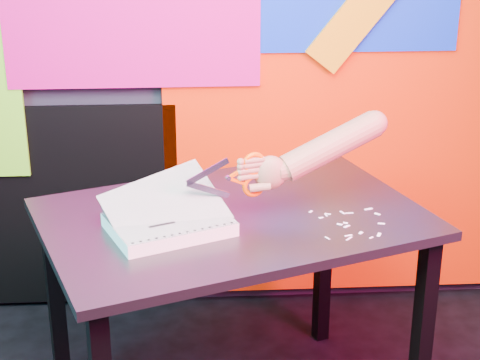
{
  "coord_description": "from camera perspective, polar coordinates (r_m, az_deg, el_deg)",
  "views": [
    {
      "loc": [
        -0.03,
        -1.52,
        1.75
      ],
      "look_at": [
        0.1,
        0.67,
        0.87
      ],
      "focal_mm": 60.0,
      "sensor_mm": 36.0,
      "label": 1
    }
  ],
  "objects": [
    {
      "name": "room",
      "position": [
        1.57,
        -2.26,
        7.1
      ],
      "size": [
        3.01,
        3.01,
        2.71
      ],
      "color": "black",
      "rests_on": "ground"
    },
    {
      "name": "backdrop",
      "position": [
        3.09,
        -1.67,
        6.88
      ],
      "size": [
        2.88,
        0.05,
        2.08
      ],
      "color": "red",
      "rests_on": "ground"
    },
    {
      "name": "work_table",
      "position": [
        2.47,
        -0.49,
        -4.53
      ],
      "size": [
        1.32,
        1.09,
        0.75
      ],
      "rotation": [
        0.0,
        0.0,
        0.35
      ],
      "color": "black",
      "rests_on": "ground"
    },
    {
      "name": "printout_stack",
      "position": [
        2.33,
        -5.08,
        -3.1
      ],
      "size": [
        0.41,
        0.35,
        0.18
      ],
      "rotation": [
        0.0,
        0.0,
        0.4
      ],
      "color": "beige",
      "rests_on": "work_table"
    },
    {
      "name": "scissors",
      "position": [
        2.36,
        0.6,
        0.33
      ],
      "size": [
        0.24,
        0.08,
        0.14
      ],
      "rotation": [
        0.0,
        0.0,
        0.28
      ],
      "color": "#9598B7",
      "rests_on": "printout_stack"
    },
    {
      "name": "hand_forearm",
      "position": [
        2.43,
        5.76,
        2.13
      ],
      "size": [
        0.46,
        0.18,
        0.21
      ],
      "rotation": [
        0.0,
        0.0,
        0.28
      ],
      "color": "#955A48",
      "rests_on": "work_table"
    },
    {
      "name": "paper_clippings",
      "position": [
        2.4,
        7.96,
        -3.02
      ],
      "size": [
        0.22,
        0.22,
        0.0
      ],
      "color": "white",
      "rests_on": "work_table"
    }
  ]
}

